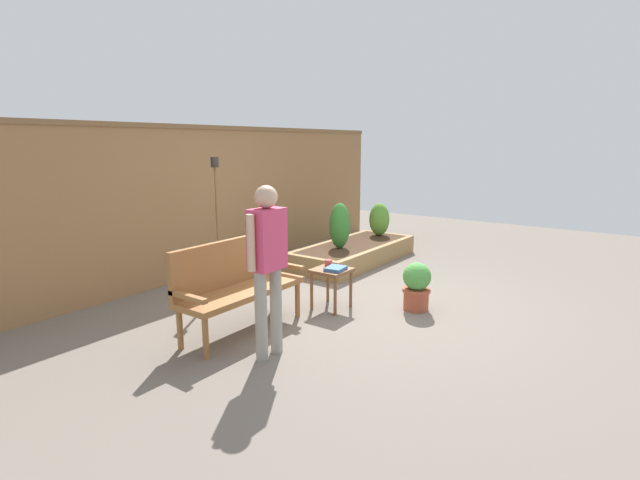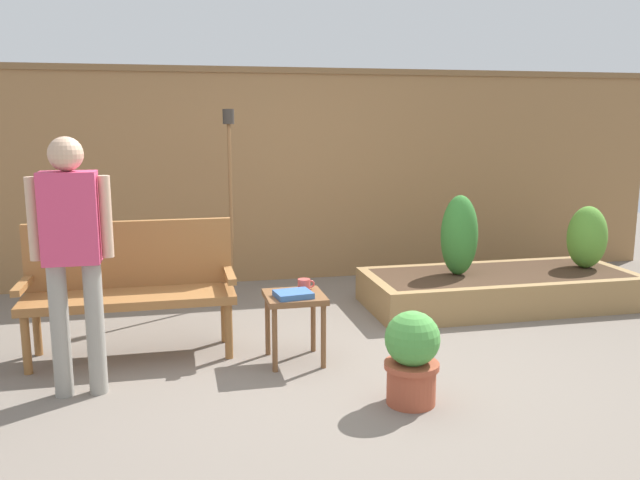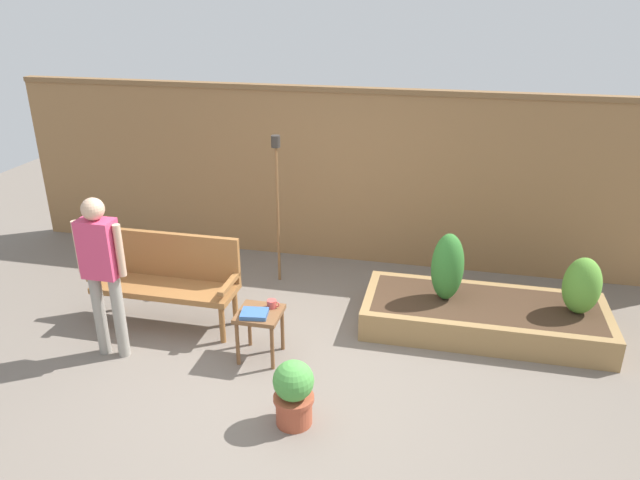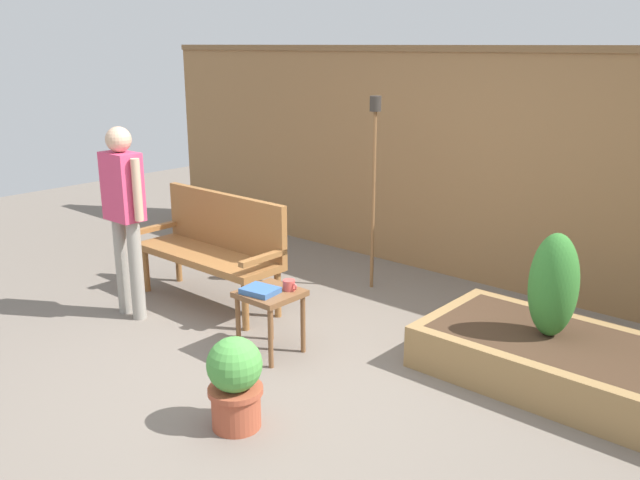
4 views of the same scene
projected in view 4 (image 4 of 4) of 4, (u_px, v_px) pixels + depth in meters
ground_plane at (282, 376)px, 4.55m from camera, size 14.00×14.00×0.00m
fence_back at (480, 167)px, 6.12m from camera, size 8.40×0.14×2.16m
garden_bench at (216, 241)px, 5.76m from camera, size 1.44×0.48×0.94m
side_table at (270, 302)px, 4.79m from camera, size 0.40×0.40×0.48m
cup_on_table at (289, 285)px, 4.77m from camera, size 0.12×0.09×0.08m
book_on_table at (260, 290)px, 4.72m from camera, size 0.26×0.23×0.04m
potted_boxwood at (235, 381)px, 3.88m from camera, size 0.32×0.32×0.56m
raised_planter_bed at (606, 375)px, 4.26m from camera, size 2.40×1.00×0.30m
shrub_near_bench at (553, 285)px, 4.38m from camera, size 0.32×0.32×0.71m
tiki_torch at (374, 160)px, 5.89m from camera, size 0.10×0.10×1.74m
person_by_bench at (124, 206)px, 5.32m from camera, size 0.47×0.20×1.56m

